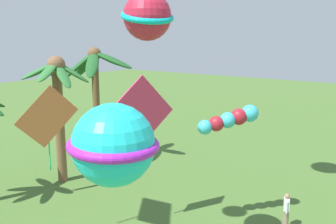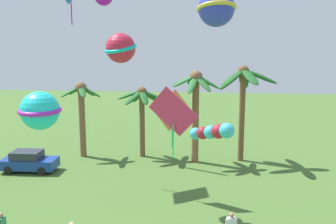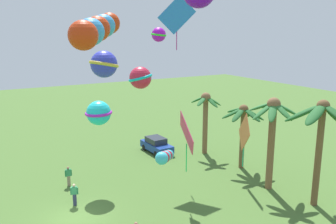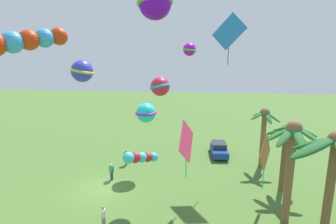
% 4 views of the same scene
% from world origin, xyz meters
% --- Properties ---
extents(palm_tree_1, '(3.74, 3.59, 7.16)m').
position_xyz_m(palm_tree_1, '(2.78, 14.32, 5.25)').
color(palm_tree_1, brown).
rests_on(palm_tree_1, ground).
extents(palm_tree_3, '(4.72, 4.85, 7.51)m').
position_xyz_m(palm_tree_3, '(6.38, 15.05, 5.80)').
color(palm_tree_3, brown).
rests_on(palm_tree_3, ground).
extents(spectator_1, '(0.52, 0.35, 1.59)m').
position_xyz_m(spectator_1, '(4.92, 2.09, 0.81)').
color(spectator_1, gray).
rests_on(spectator_1, ground).
extents(kite_ball_2, '(2.34, 2.34, 1.52)m').
position_xyz_m(kite_ball_2, '(-0.70, 5.14, 8.80)').
color(kite_ball_2, red).
extents(kite_tube_5, '(2.22, 2.02, 1.19)m').
position_xyz_m(kite_tube_5, '(4.03, 4.44, 4.71)').
color(kite_tube_5, '#3AC1D8').
extents(kite_diamond_6, '(3.01, 0.92, 4.29)m').
position_xyz_m(kite_diamond_6, '(1.77, 7.37, 5.11)').
color(kite_diamond_6, '#E33065').
extents(kite_ball_7, '(2.36, 2.37, 1.88)m').
position_xyz_m(kite_ball_7, '(-4.30, 3.27, 5.82)').
color(kite_ball_7, '#1FD7DE').
extents(kite_diamond_8, '(2.84, 1.48, 4.40)m').
position_xyz_m(kite_diamond_8, '(1.12, 13.08, 4.18)').
color(kite_diamond_8, '#B76435').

